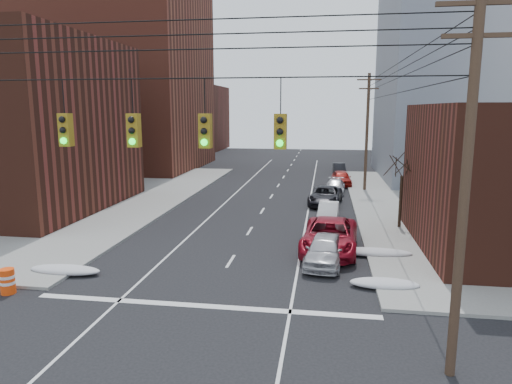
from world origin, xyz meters
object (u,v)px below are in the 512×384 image
(parked_car_a, at_px, (325,250))
(lot_car_a, at_px, (57,202))
(lot_car_c, at_px, (50,198))
(parked_car_c, at_px, (325,196))
(parked_car_e, at_px, (341,178))
(red_pickup, at_px, (330,236))
(construction_barrel, at_px, (8,281))
(lot_car_b, at_px, (86,189))
(lot_car_d, at_px, (76,190))
(parked_car_f, at_px, (339,169))
(parked_car_b, at_px, (328,212))
(parked_car_d, at_px, (335,186))

(parked_car_a, height_order, lot_car_a, lot_car_a)
(lot_car_c, bearing_deg, parked_car_c, -82.58)
(parked_car_e, xyz_separation_m, lot_car_c, (-22.74, -15.25, 0.18))
(red_pickup, distance_m, construction_barrel, 15.71)
(lot_car_a, relative_size, lot_car_b, 0.89)
(parked_car_a, distance_m, lot_car_d, 25.90)
(parked_car_e, bearing_deg, parked_car_f, 85.38)
(parked_car_a, relative_size, parked_car_f, 1.13)
(parked_car_e, relative_size, lot_car_a, 0.96)
(parked_car_a, height_order, parked_car_b, parked_car_a)
(construction_barrel, bearing_deg, parked_car_e, 64.01)
(lot_car_a, bearing_deg, lot_car_b, -12.32)
(lot_car_b, height_order, lot_car_c, lot_car_c)
(parked_car_f, height_order, lot_car_d, lot_car_d)
(parked_car_c, bearing_deg, parked_car_b, -81.97)
(red_pickup, relative_size, construction_barrel, 5.81)
(parked_car_d, bearing_deg, lot_car_d, -161.18)
(red_pickup, bearing_deg, construction_barrel, -145.60)
(parked_car_d, distance_m, parked_car_e, 4.60)
(parked_car_d, height_order, lot_car_d, lot_car_d)
(parked_car_c, relative_size, parked_car_d, 1.22)
(parked_car_b, distance_m, lot_car_a, 19.99)
(red_pickup, height_order, lot_car_b, red_pickup)
(parked_car_e, height_order, parked_car_f, parked_car_e)
(parked_car_d, xyz_separation_m, parked_car_f, (0.73, 12.96, 0.02))
(lot_car_a, bearing_deg, parked_car_f, -61.93)
(parked_car_d, bearing_deg, construction_barrel, -114.80)
(red_pickup, bearing_deg, parked_car_f, 91.46)
(parked_car_a, bearing_deg, red_pickup, 90.70)
(parked_car_b, relative_size, lot_car_c, 0.71)
(red_pickup, relative_size, parked_car_c, 1.18)
(parked_car_f, bearing_deg, parked_car_a, -95.54)
(parked_car_d, bearing_deg, lot_car_a, -146.12)
(parked_car_f, relative_size, lot_car_b, 0.75)
(parked_car_c, distance_m, lot_car_a, 20.79)
(parked_car_c, distance_m, parked_car_f, 18.45)
(lot_car_d, bearing_deg, red_pickup, -134.19)
(lot_car_a, bearing_deg, construction_barrel, -176.79)
(parked_car_b, relative_size, lot_car_a, 0.83)
(parked_car_b, height_order, lot_car_b, lot_car_b)
(parked_car_d, xyz_separation_m, lot_car_a, (-20.61, -11.95, 0.29))
(parked_car_f, distance_m, lot_car_b, 29.35)
(red_pickup, xyz_separation_m, parked_car_b, (-0.03, 7.20, -0.24))
(parked_car_a, distance_m, lot_car_b, 25.01)
(lot_car_c, xyz_separation_m, lot_car_d, (-0.51, 4.65, -0.17))
(lot_car_c, bearing_deg, parked_car_f, -50.50)
(parked_car_a, height_order, parked_car_c, parked_car_a)
(construction_barrel, bearing_deg, parked_car_a, 23.42)
(parked_car_f, xyz_separation_m, construction_barrel, (-14.90, -38.99, -0.09))
(lot_car_d, height_order, construction_barrel, lot_car_d)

